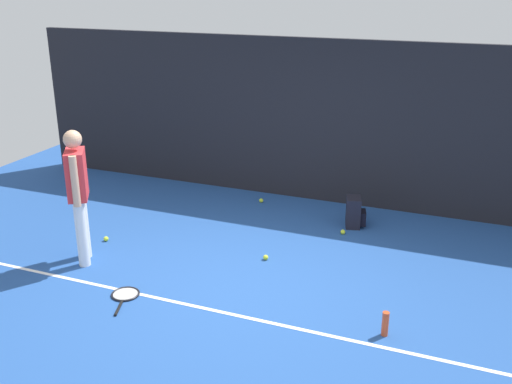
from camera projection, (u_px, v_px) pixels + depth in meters
name	position (u px, v px, depth m)	size (l,w,h in m)	color
ground_plane	(243.00, 282.00, 6.96)	(12.00, 12.00, 0.00)	#234C93
back_fence	(318.00, 122.00, 9.14)	(10.00, 0.10, 2.54)	black
court_line	(219.00, 311.00, 6.36)	(9.00, 0.05, 0.00)	white
tennis_player	(78.00, 189.00, 7.16)	(0.40, 0.46, 1.70)	white
tennis_racket	(125.00, 295.00, 6.65)	(0.41, 0.64, 0.03)	black
backpack	(354.00, 213.00, 8.45)	(0.34, 0.34, 0.44)	black
tennis_ball_near_player	(266.00, 257.00, 7.50)	(0.07, 0.07, 0.07)	#CCE033
tennis_ball_by_fence	(106.00, 239.00, 8.03)	(0.07, 0.07, 0.07)	#CCE033
tennis_ball_mid_court	(343.00, 232.00, 8.24)	(0.07, 0.07, 0.07)	#CCE033
tennis_ball_far_left	(261.00, 200.00, 9.40)	(0.07, 0.07, 0.07)	#CCE033
water_bottle	(385.00, 324.00, 5.90)	(0.07, 0.07, 0.26)	#D84C26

